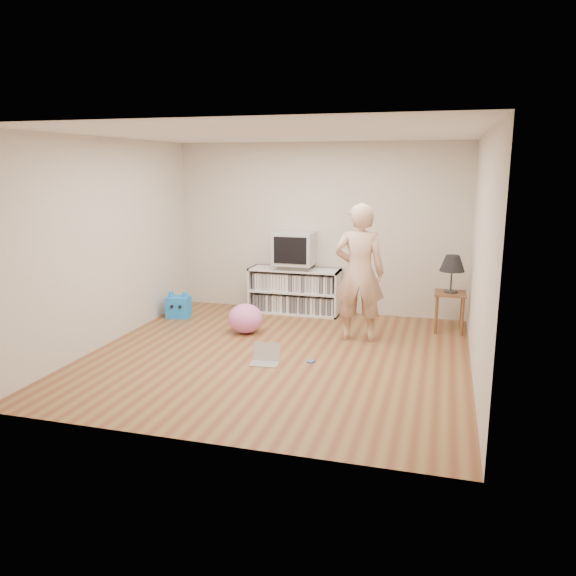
# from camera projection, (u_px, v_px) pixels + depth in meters

# --- Properties ---
(ground) EXTENTS (4.50, 4.50, 0.00)m
(ground) POSITION_uv_depth(u_px,v_px,m) (277.00, 356.00, 6.78)
(ground) COLOR brown
(ground) RESTS_ON ground
(walls) EXTENTS (4.52, 4.52, 2.60)m
(walls) POSITION_uv_depth(u_px,v_px,m) (277.00, 249.00, 6.51)
(walls) COLOR beige
(walls) RESTS_ON ground
(ceiling) EXTENTS (4.50, 4.50, 0.01)m
(ceiling) POSITION_uv_depth(u_px,v_px,m) (276.00, 133.00, 6.23)
(ceiling) COLOR white
(ceiling) RESTS_ON walls
(media_unit) EXTENTS (1.40, 0.45, 0.70)m
(media_unit) POSITION_uv_depth(u_px,v_px,m) (295.00, 291.00, 8.71)
(media_unit) COLOR white
(media_unit) RESTS_ON ground
(dvd_deck) EXTENTS (0.45, 0.35, 0.07)m
(dvd_deck) POSITION_uv_depth(u_px,v_px,m) (295.00, 266.00, 8.61)
(dvd_deck) COLOR gray
(dvd_deck) RESTS_ON media_unit
(crt_tv) EXTENTS (0.60, 0.53, 0.50)m
(crt_tv) POSITION_uv_depth(u_px,v_px,m) (295.00, 248.00, 8.55)
(crt_tv) COLOR #B3B3B9
(crt_tv) RESTS_ON dvd_deck
(side_table) EXTENTS (0.42, 0.42, 0.55)m
(side_table) POSITION_uv_depth(u_px,v_px,m) (450.00, 302.00, 7.72)
(side_table) COLOR brown
(side_table) RESTS_ON ground
(table_lamp) EXTENTS (0.34, 0.34, 0.52)m
(table_lamp) POSITION_uv_depth(u_px,v_px,m) (452.00, 264.00, 7.61)
(table_lamp) COLOR #333333
(table_lamp) RESTS_ON side_table
(person) EXTENTS (0.70, 0.49, 1.80)m
(person) POSITION_uv_depth(u_px,v_px,m) (359.00, 273.00, 7.24)
(person) COLOR #D7AE93
(person) RESTS_ON ground
(laptop) EXTENTS (0.34, 0.29, 0.22)m
(laptop) POSITION_uv_depth(u_px,v_px,m) (266.00, 358.00, 6.53)
(laptop) COLOR silver
(laptop) RESTS_ON ground
(playing_cards) EXTENTS (0.09, 0.11, 0.02)m
(playing_cards) POSITION_uv_depth(u_px,v_px,m) (311.00, 362.00, 6.56)
(playing_cards) COLOR #4266B0
(playing_cards) RESTS_ON ground
(plush_blue) EXTENTS (0.38, 0.33, 0.39)m
(plush_blue) POSITION_uv_depth(u_px,v_px,m) (179.00, 306.00, 8.48)
(plush_blue) COLOR #1782FA
(plush_blue) RESTS_ON ground
(plush_pink) EXTENTS (0.59, 0.59, 0.40)m
(plush_pink) POSITION_uv_depth(u_px,v_px,m) (245.00, 318.00, 7.68)
(plush_pink) COLOR pink
(plush_pink) RESTS_ON ground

